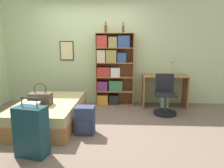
# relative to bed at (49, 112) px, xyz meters

# --- Properties ---
(ground_plane) EXTENTS (14.00, 14.00, 0.00)m
(ground_plane) POSITION_rel_bed_xyz_m (0.64, -0.02, -0.21)
(ground_plane) COLOR #756051
(wall_back) EXTENTS (10.00, 0.09, 2.60)m
(wall_back) POSITION_rel_bed_xyz_m (0.64, 1.57, 1.09)
(wall_back) COLOR beige
(wall_back) RESTS_ON ground_plane
(bed) EXTENTS (1.13, 1.85, 0.43)m
(bed) POSITION_rel_bed_xyz_m (0.00, 0.00, 0.00)
(bed) COLOR #A36B3D
(bed) RESTS_ON ground_plane
(handbag) EXTENTS (0.39, 0.22, 0.40)m
(handbag) POSITION_rel_bed_xyz_m (-0.07, -0.22, 0.33)
(handbag) COLOR #47382D
(handbag) RESTS_ON bed
(book_stack_on_bed) EXTENTS (0.32, 0.39, 0.11)m
(book_stack_on_bed) POSITION_rel_bed_xyz_m (-0.12, -0.55, 0.27)
(book_stack_on_bed) COLOR #334C84
(book_stack_on_bed) RESTS_ON bed
(suitcase) EXTENTS (0.46, 0.33, 0.83)m
(suitcase) POSITION_rel_bed_xyz_m (0.18, -1.24, 0.14)
(suitcase) COLOR #143842
(suitcase) RESTS_ON ground_plane
(bookcase) EXTENTS (0.91, 0.35, 1.76)m
(bookcase) POSITION_rel_bed_xyz_m (1.14, 1.34, 0.71)
(bookcase) COLOR #A36B3D
(bookcase) RESTS_ON ground_plane
(bottle_green) EXTENTS (0.07, 0.07, 0.25)m
(bottle_green) POSITION_rel_bed_xyz_m (1.00, 1.34, 1.64)
(bottle_green) COLOR brown
(bottle_green) RESTS_ON bookcase
(bottle_brown) EXTENTS (0.06, 0.06, 0.24)m
(bottle_brown) POSITION_rel_bed_xyz_m (1.41, 1.30, 1.64)
(bottle_brown) COLOR brown
(bottle_brown) RESTS_ON bookcase
(desk) EXTENTS (1.05, 0.55, 0.77)m
(desk) POSITION_rel_bed_xyz_m (2.41, 1.25, 0.31)
(desk) COLOR #A36B3D
(desk) RESTS_ON ground_plane
(desk_lamp) EXTENTS (0.18, 0.13, 0.43)m
(desk_lamp) POSITION_rel_bed_xyz_m (2.59, 1.27, 0.84)
(desk_lamp) COLOR #ADA89E
(desk_lamp) RESTS_ON desk
(desk_chair) EXTENTS (0.49, 0.49, 0.86)m
(desk_chair) POSITION_rel_bed_xyz_m (2.33, 0.67, 0.06)
(desk_chair) COLOR black
(desk_chair) RESTS_ON ground_plane
(backpack) EXTENTS (0.32, 0.27, 0.48)m
(backpack) POSITION_rel_bed_xyz_m (0.78, -0.47, 0.02)
(backpack) COLOR #2D3856
(backpack) RESTS_ON ground_plane
(waste_bin) EXTENTS (0.20, 0.20, 0.28)m
(waste_bin) POSITION_rel_bed_xyz_m (2.42, 1.19, -0.07)
(waste_bin) COLOR #99C1B2
(waste_bin) RESTS_ON ground_plane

